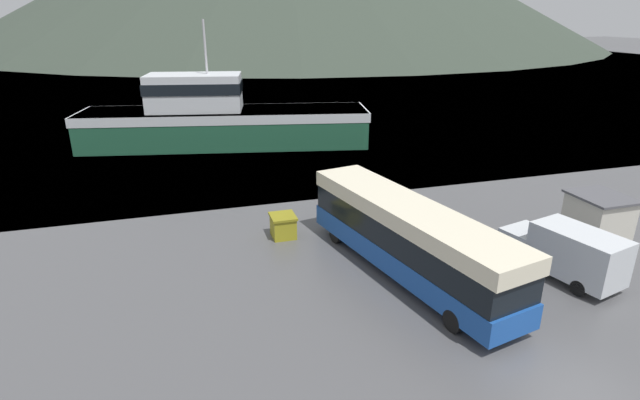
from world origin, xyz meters
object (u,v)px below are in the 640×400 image
Objects in this scene: tour_bus at (407,236)px; storage_bin at (283,226)px; delivery_van at (566,251)px; small_boat at (263,134)px; dock_kiosk at (598,218)px; fishing_boat at (220,119)px.

storage_bin is at bearing 117.08° from tour_bus.
small_boat is (-8.28, 29.85, -0.78)m from delivery_van.
dock_kiosk is 29.97m from small_boat.
fishing_boat reaches higher than dock_kiosk.
delivery_van reaches higher than small_boat.
dock_kiosk is (15.62, -5.18, 0.65)m from storage_bin.
delivery_van is at bearing -148.38° from dock_kiosk.
fishing_boat is 21.05m from storage_bin.
fishing_boat reaches higher than small_boat.
tour_bus reaches higher than storage_bin.
tour_bus is at bearing 148.00° from delivery_van.
tour_bus is 0.50× the size of fishing_boat.
tour_bus is 27.65m from small_boat.
fishing_boat is 31.00m from dock_kiosk.
storage_bin is 22.20m from small_boat.
dock_kiosk is 0.48× the size of small_boat.
fishing_boat is (-5.51, 26.53, 0.50)m from tour_bus.
delivery_van reaches higher than storage_bin.
delivery_van is 30.98m from small_boat.
tour_bus is 2.19× the size of small_boat.
dock_kiosk reaches higher than storage_bin.
storage_bin is 0.24× the size of small_boat.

